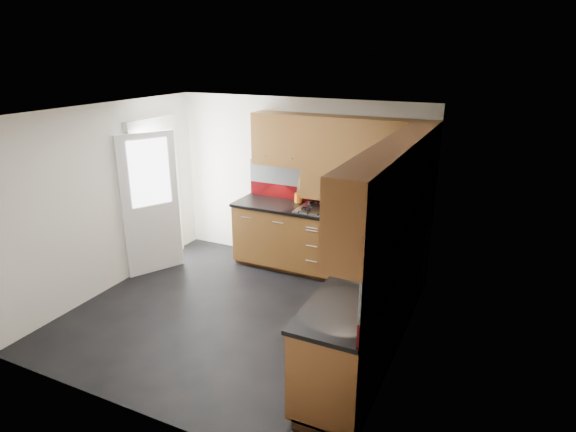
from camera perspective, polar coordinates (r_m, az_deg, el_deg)
The scene contains 14 objects.
room at distance 5.33m, azimuth -6.49°, elevation 2.51°, with size 4.00×3.80×2.64m.
base_cabinets at distance 5.90m, azimuth 6.55°, elevation -6.88°, with size 2.70×3.20×0.95m.
countertop at distance 5.70m, azimuth 6.56°, elevation -2.55°, with size 2.72×3.22×0.04m.
backsplash at distance 5.74m, azimuth 9.50°, elevation 0.55°, with size 2.70×3.20×0.54m.
upper_cabinets at distance 5.45m, azimuth 8.95°, elevation 6.46°, with size 2.50×3.20×0.72m.
extractor_hood at distance 6.61m, azimuth 4.38°, elevation 3.87°, with size 0.60×0.33×0.40m, color #5B2D14.
glass_cabinet at distance 5.61m, azimuth 14.55°, elevation 6.71°, with size 0.32×0.80×0.66m.
back_door at distance 7.06m, azimuth -15.55°, elevation 2.13°, with size 0.42×1.19×2.04m.
gas_hob at distance 6.55m, azimuth 3.79°, elevation 0.79°, with size 0.60×0.53×0.05m.
utensil_pot at distance 6.87m, azimuth 1.24°, elevation 2.36°, with size 0.11×0.11×0.39m.
toaster at distance 6.56m, azimuth 7.00°, elevation 1.48°, with size 0.32×0.23×0.21m.
food_processor at distance 5.60m, azimuth 12.04°, elevation -1.41°, with size 0.20×0.20×0.33m.
paper_towel at distance 5.16m, azimuth 12.33°, elevation -3.45°, with size 0.12×0.12×0.26m, color white.
orange_cloth at distance 5.89m, azimuth 12.91°, elevation -1.88°, with size 0.15×0.13×0.02m, color orange.
Camera 1 is at (2.71, -4.33, 3.01)m, focal length 30.00 mm.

